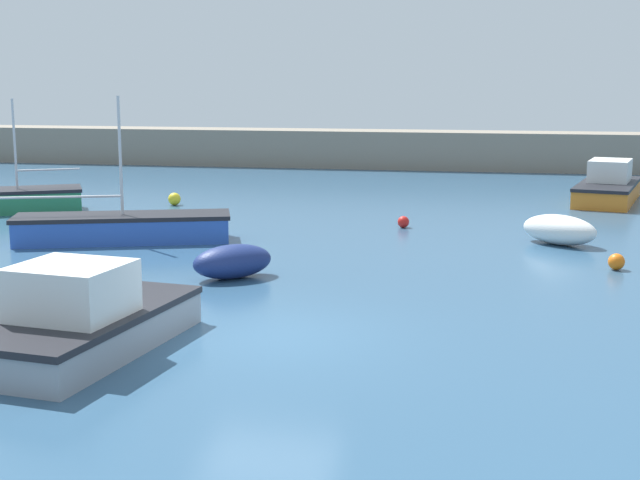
% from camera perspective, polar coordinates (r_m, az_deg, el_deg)
% --- Properties ---
extents(ground_plane, '(120.00, 120.00, 0.20)m').
position_cam_1_polar(ground_plane, '(16.27, -3.37, -6.49)').
color(ground_plane, '#2D5170').
extents(harbor_breakwater, '(62.68, 2.67, 1.93)m').
position_cam_1_polar(harbor_breakwater, '(46.66, 6.41, 5.77)').
color(harbor_breakwater, gray).
rests_on(harbor_breakwater, ground_plane).
extents(cabin_cruiser_white, '(3.11, 5.69, 1.56)m').
position_cam_1_polar(cabin_cruiser_white, '(35.42, 17.96, 3.27)').
color(cabin_cruiser_white, orange).
rests_on(cabin_cruiser_white, ground_plane).
extents(sailboat_twin_hulled, '(6.30, 3.47, 4.13)m').
position_cam_1_polar(sailboat_twin_hulled, '(25.98, -12.50, 0.77)').
color(sailboat_twin_hulled, '#2D56B7').
rests_on(sailboat_twin_hulled, ground_plane).
extents(motorboat_grey_hull, '(2.74, 4.90, 1.58)m').
position_cam_1_polar(motorboat_grey_hull, '(15.67, -15.03, -4.98)').
color(motorboat_grey_hull, gray).
rests_on(motorboat_grey_hull, ground_plane).
extents(fishing_dinghy_green, '(2.13, 2.09, 0.79)m').
position_cam_1_polar(fishing_dinghy_green, '(20.83, -5.62, -1.38)').
color(fishing_dinghy_green, navy).
rests_on(fishing_dinghy_green, ground_plane).
extents(sailboat_short_mast, '(4.61, 3.62, 3.92)m').
position_cam_1_polar(sailboat_short_mast, '(32.82, -18.76, 2.44)').
color(sailboat_short_mast, '#287A4C').
rests_on(sailboat_short_mast, ground_plane).
extents(dinghy_near_pier, '(2.47, 2.19, 0.84)m').
position_cam_1_polar(dinghy_near_pier, '(25.84, 15.07, 0.64)').
color(dinghy_near_pier, white).
rests_on(dinghy_near_pier, ground_plane).
extents(mooring_buoy_red, '(0.36, 0.36, 0.36)m').
position_cam_1_polar(mooring_buoy_red, '(27.93, 5.36, 1.16)').
color(mooring_buoy_red, red).
rests_on(mooring_buoy_red, ground_plane).
extents(mooring_buoy_orange, '(0.40, 0.40, 0.40)m').
position_cam_1_polar(mooring_buoy_orange, '(22.84, 18.44, -1.33)').
color(mooring_buoy_orange, orange).
rests_on(mooring_buoy_orange, ground_plane).
extents(mooring_buoy_yellow, '(0.46, 0.46, 0.46)m').
position_cam_1_polar(mooring_buoy_yellow, '(33.19, -9.30, 2.61)').
color(mooring_buoy_yellow, yellow).
rests_on(mooring_buoy_yellow, ground_plane).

